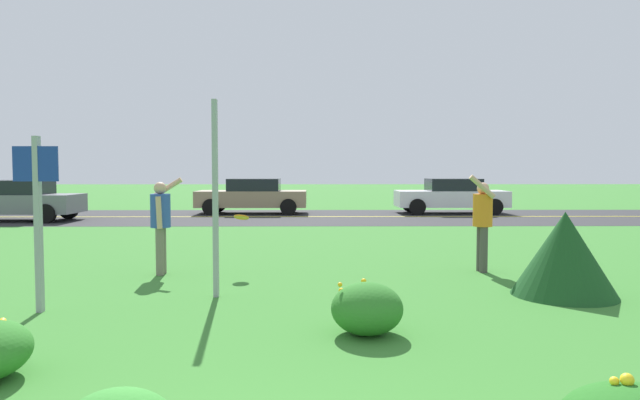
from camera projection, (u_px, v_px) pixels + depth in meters
ground_plane at (288, 255)px, 11.92m from camera, size 120.00×120.00×0.00m
highway_strip at (300, 217)px, 21.72m from camera, size 120.00×7.39×0.01m
highway_center_stripe at (300, 217)px, 21.72m from camera, size 120.00×0.16×0.00m
daylily_clump_front_right at (367, 309)px, 6.17m from camera, size 0.79×0.79×0.59m
sign_post_near_path at (37, 205)px, 7.08m from camera, size 0.56×0.10×2.23m
sign_post_by_roadside at (215, 199)px, 7.95m from camera, size 0.07×0.10×2.80m
evergreen_shrub_side at (564, 254)px, 8.06m from camera, size 1.47×1.47×1.21m
person_thrower_blue_shirt at (161, 219)px, 9.70m from camera, size 0.51×0.50×1.68m
person_catcher_orange_shirt at (482, 218)px, 9.96m from camera, size 0.48×0.50×1.73m
frisbee_orange at (241, 217)px, 9.84m from camera, size 0.27×0.26×0.14m
car_white_center_left at (451, 196)px, 23.41m from camera, size 4.50×2.00×1.45m
car_tan_center_right at (252, 196)px, 23.32m from camera, size 4.50×2.00×1.45m
car_gray_rightmost at (14, 200)px, 19.91m from camera, size 4.50×2.00×1.45m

